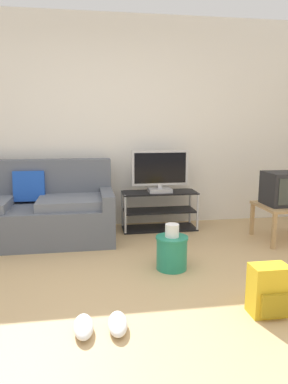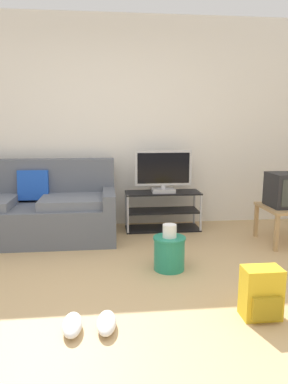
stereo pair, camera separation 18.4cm
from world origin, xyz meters
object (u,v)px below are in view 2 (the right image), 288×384
object	(u,v)px
flat_tv	(163,172)
cleaning_bucket	(169,251)
tv_stand	(163,211)
backpack	(261,293)
sneakers_pair	(89,324)
couch	(30,211)

from	to	relation	value
flat_tv	cleaning_bucket	distance (m)	1.41
tv_stand	cleaning_bucket	world-z (taller)	tv_stand
backpack	sneakers_pair	distance (m)	1.20
couch	tv_stand	world-z (taller)	couch
couch	backpack	size ratio (longest dim) A/B	5.48
couch	sneakers_pair	size ratio (longest dim) A/B	5.53
flat_tv	sneakers_pair	size ratio (longest dim) A/B	1.98
tv_stand	sneakers_pair	size ratio (longest dim) A/B	2.63
flat_tv	cleaning_bucket	bearing A→B (deg)	-96.37
tv_stand	sneakers_pair	world-z (taller)	tv_stand
sneakers_pair	backpack	bearing A→B (deg)	1.92
flat_tv	cleaning_bucket	size ratio (longest dim) A/B	1.65
tv_stand	cleaning_bucket	distance (m)	1.31
tv_stand	backpack	distance (m)	2.23
couch	flat_tv	bearing A→B (deg)	6.21
backpack	flat_tv	bearing A→B (deg)	124.35
couch	backpack	bearing A→B (deg)	-45.60
sneakers_pair	cleaning_bucket	bearing A→B (deg)	53.45
backpack	cleaning_bucket	xyz separation A→B (m)	(-0.49, 0.90, 0.00)
cleaning_bucket	sneakers_pair	distance (m)	1.18
couch	sneakers_pair	world-z (taller)	couch
backpack	couch	bearing A→B (deg)	159.71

